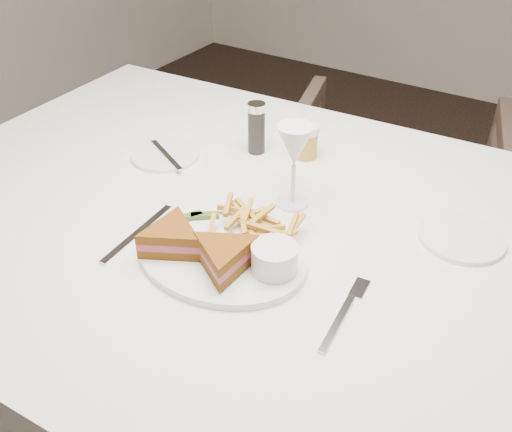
{
  "coord_description": "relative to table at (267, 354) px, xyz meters",
  "views": [
    {
      "loc": [
        0.07,
        -0.94,
        1.4
      ],
      "look_at": [
        -0.39,
        -0.21,
        0.8
      ],
      "focal_mm": 40.0,
      "sensor_mm": 36.0,
      "label": 1
    }
  ],
  "objects": [
    {
      "name": "table_setting",
      "position": [
        -0.02,
        -0.05,
        0.41
      ],
      "size": [
        0.84,
        0.64,
        0.18
      ],
      "color": "white",
      "rests_on": "table"
    },
    {
      "name": "table",
      "position": [
        0.0,
        0.0,
        0.0
      ],
      "size": [
        1.68,
        1.17,
        0.75
      ],
      "primitive_type": "cube",
      "rotation": [
        0.0,
        0.0,
        0.05
      ],
      "color": "white",
      "rests_on": "ground"
    },
    {
      "name": "chair_far",
      "position": [
        -0.02,
        0.8,
        -0.02
      ],
      "size": [
        0.84,
        0.8,
        0.71
      ],
      "primitive_type": "imported",
      "rotation": [
        0.0,
        0.0,
        3.4
      ],
      "color": "#48362C",
      "rests_on": "ground"
    }
  ]
}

